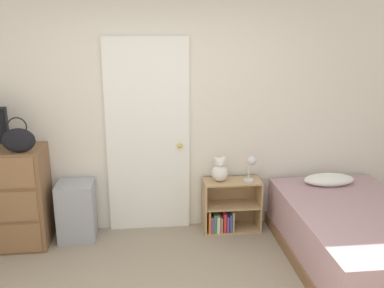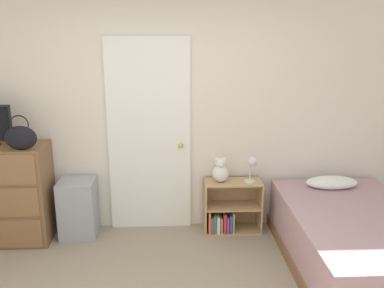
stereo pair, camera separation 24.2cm
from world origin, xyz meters
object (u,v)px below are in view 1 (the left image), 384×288
object	(u,v)px
teddy_bear	(220,171)
bed	(356,237)
storage_bin	(77,211)
handbag	(19,140)
desk_lamp	(251,163)
bookshelf	(227,210)

from	to	relation	value
teddy_bear	bed	xyz separation A→B (m)	(1.16, -0.82, -0.42)
storage_bin	teddy_bear	distance (m)	1.57
storage_bin	bed	world-z (taller)	bed
handbag	teddy_bear	xyz separation A→B (m)	(1.96, 0.24, -0.46)
desk_lamp	bed	xyz separation A→B (m)	(0.84, -0.78, -0.50)
bookshelf	bed	distance (m)	1.35
bookshelf	desk_lamp	bearing A→B (deg)	-11.06
handbag	teddy_bear	distance (m)	2.03
storage_bin	bookshelf	size ratio (longest dim) A/B	1.00
desk_lamp	bed	world-z (taller)	desk_lamp
teddy_bear	bed	bearing A→B (deg)	-35.07
teddy_bear	handbag	bearing A→B (deg)	-172.92
desk_lamp	storage_bin	bearing A→B (deg)	179.64
handbag	bed	bearing A→B (deg)	-10.41
bookshelf	teddy_bear	bearing A→B (deg)	-177.27
handbag	bookshelf	size ratio (longest dim) A/B	0.55
bookshelf	teddy_bear	xyz separation A→B (m)	(-0.09, -0.00, 0.46)
desk_lamp	bed	size ratio (longest dim) A/B	0.15
bookshelf	teddy_bear	size ratio (longest dim) A/B	2.29
bed	handbag	bearing A→B (deg)	169.59
handbag	desk_lamp	xyz separation A→B (m)	(2.29, 0.20, -0.38)
storage_bin	teddy_bear	bearing A→B (deg)	1.16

